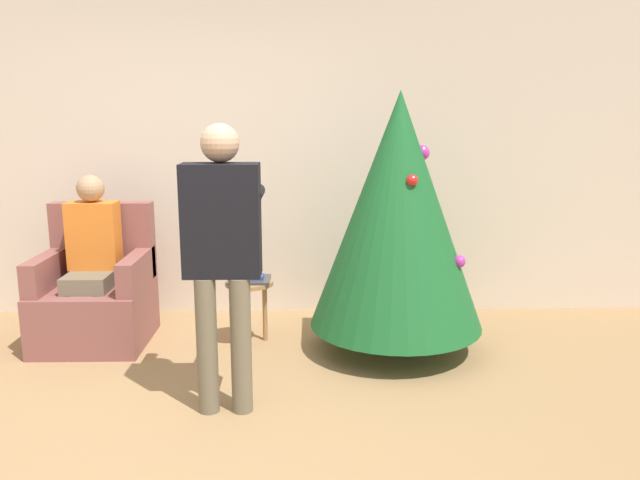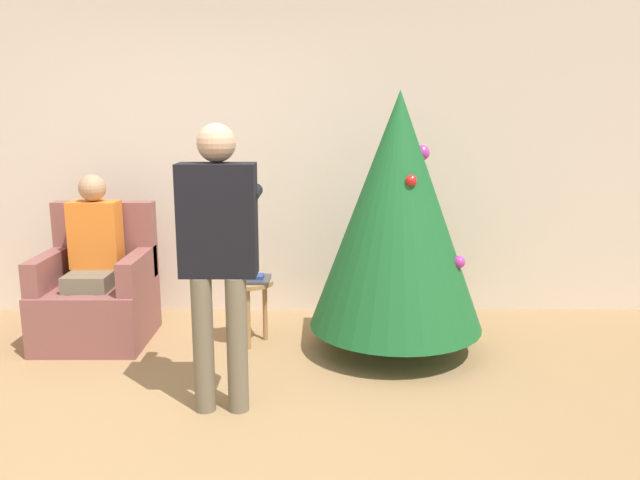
% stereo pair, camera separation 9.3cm
% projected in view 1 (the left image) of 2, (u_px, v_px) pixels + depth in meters
% --- Properties ---
extents(ground_plane, '(14.00, 14.00, 0.00)m').
position_uv_depth(ground_plane, '(179.00, 440.00, 3.31)').
color(ground_plane, '#99754C').
extents(wall_back, '(8.00, 0.06, 2.70)m').
position_uv_depth(wall_back, '(225.00, 155.00, 5.22)').
color(wall_back, beige).
rests_on(wall_back, ground_plane).
extents(christmas_tree, '(1.24, 1.24, 1.85)m').
position_uv_depth(christmas_tree, '(398.00, 211.00, 4.38)').
color(christmas_tree, brown).
rests_on(christmas_tree, ground_plane).
extents(armchair, '(0.78, 0.75, 1.02)m').
position_uv_depth(armchair, '(96.00, 296.00, 4.68)').
color(armchair, brown).
rests_on(armchair, ground_plane).
extents(person_seated, '(0.36, 0.46, 1.26)m').
position_uv_depth(person_seated, '(92.00, 253.00, 4.58)').
color(person_seated, '#6B604C').
rests_on(person_seated, ground_plane).
extents(person_standing, '(0.45, 0.57, 1.65)m').
position_uv_depth(person_standing, '(222.00, 243.00, 3.49)').
color(person_standing, '#6B604C').
rests_on(person_standing, ground_plane).
extents(side_stool, '(0.36, 0.36, 0.48)m').
position_uv_depth(side_stool, '(249.00, 293.00, 4.61)').
color(side_stool, '#A37547').
rests_on(side_stool, ground_plane).
extents(laptop, '(0.31, 0.26, 0.02)m').
position_uv_depth(laptop, '(249.00, 280.00, 4.59)').
color(laptop, '#38383D').
rests_on(laptop, side_stool).
extents(book, '(0.21, 0.12, 0.02)m').
position_uv_depth(book, '(249.00, 277.00, 4.59)').
color(book, navy).
rests_on(book, laptop).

